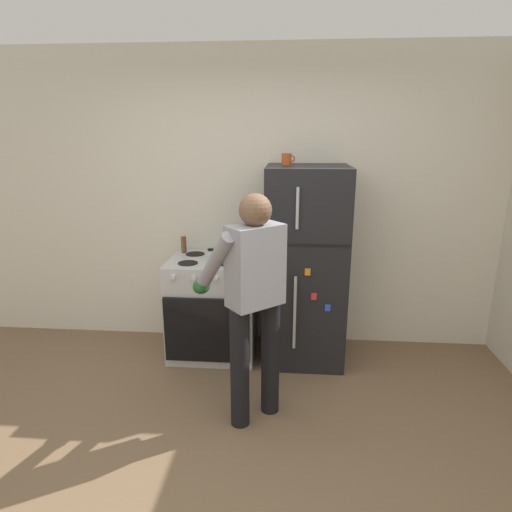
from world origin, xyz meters
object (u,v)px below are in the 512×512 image
Objects in this scene: stove_range at (213,307)px; coffee_mug at (287,159)px; red_pot at (229,254)px; person_cook at (252,290)px; refrigerator at (305,266)px; pepper_mill at (184,244)px.

stove_range is 1.45m from coffee_mug.
red_pot is at bearing -168.16° from coffee_mug.
person_cook is 0.91m from red_pot.
red_pot is at bearing -175.66° from refrigerator.
pepper_mill reaches higher than red_pot.
coffee_mug reaches higher than pepper_mill.
coffee_mug is at bearing 78.25° from person_cook.
red_pot is 0.52m from pepper_mill.
stove_range is at bearing 166.08° from red_pot.
pepper_mill is at bearing 151.48° from red_pot.
person_cook is 1.27m from coffee_mug.
red_pot is 2.56× the size of pepper_mill.
person_cook is at bearing -112.49° from refrigerator.
red_pot is at bearing -13.92° from stove_range.
person_cook is 1.33m from pepper_mill.
refrigerator is 11.82× the size of pepper_mill.
coffee_mug reaches higher than red_pot.
refrigerator reaches higher than red_pot.
pepper_mill is at bearing 123.53° from person_cook.
red_pot reaches higher than stove_range.
red_pot is (-0.28, 0.86, -0.00)m from person_cook.
refrigerator is 4.61× the size of red_pot.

